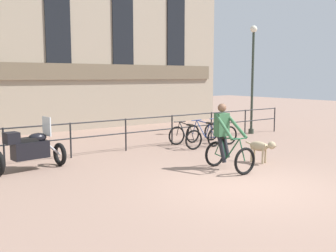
% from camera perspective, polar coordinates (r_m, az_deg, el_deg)
% --- Properties ---
extents(ground_plane, '(60.00, 60.00, 0.00)m').
position_cam_1_polar(ground_plane, '(8.86, 11.53, -8.61)').
color(ground_plane, '#8E7060').
extents(canal_railing, '(15.05, 0.05, 1.05)m').
position_cam_1_polar(canal_railing, '(12.70, -6.15, -0.45)').
color(canal_railing, '#232326').
rests_on(canal_railing, ground_plane).
extents(building_facade, '(18.00, 0.72, 9.99)m').
position_cam_1_polar(building_facade, '(18.00, -16.13, 15.17)').
color(building_facade, gray).
rests_on(building_facade, ground_plane).
extents(cyclist_with_bike, '(0.74, 1.20, 1.70)m').
position_cam_1_polar(cyclist_with_bike, '(10.20, 8.40, -2.06)').
color(cyclist_with_bike, black).
rests_on(cyclist_with_bike, ground_plane).
extents(dog, '(0.33, 0.98, 0.64)m').
position_cam_1_polar(dog, '(11.18, 13.45, -2.97)').
color(dog, tan).
rests_on(dog, ground_plane).
extents(parked_motorcycle, '(1.79, 0.81, 1.35)m').
position_cam_1_polar(parked_motorcycle, '(10.61, -19.43, -3.15)').
color(parked_motorcycle, black).
rests_on(parked_motorcycle, ground_plane).
extents(parked_bicycle_near_lamp, '(0.77, 1.17, 0.86)m').
position_cam_1_polar(parked_bicycle_near_lamp, '(13.31, 2.48, -1.59)').
color(parked_bicycle_near_lamp, black).
rests_on(parked_bicycle_near_lamp, ground_plane).
extents(parked_bicycle_mid_left, '(0.74, 1.16, 0.86)m').
position_cam_1_polar(parked_bicycle_mid_left, '(13.84, 5.15, -1.27)').
color(parked_bicycle_mid_left, black).
rests_on(parked_bicycle_mid_left, ground_plane).
extents(parked_bicycle_mid_right, '(0.77, 1.17, 0.86)m').
position_cam_1_polar(parked_bicycle_mid_right, '(14.41, 7.60, -0.97)').
color(parked_bicycle_mid_right, black).
rests_on(parked_bicycle_mid_right, ground_plane).
extents(street_lamp, '(0.28, 0.28, 4.45)m').
position_cam_1_polar(street_lamp, '(16.73, 12.18, 7.41)').
color(street_lamp, '#2D382D').
rests_on(street_lamp, ground_plane).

